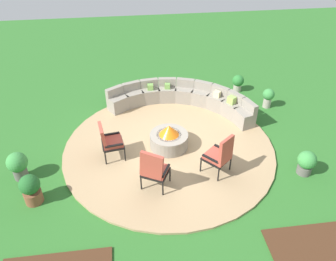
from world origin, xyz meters
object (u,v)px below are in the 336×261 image
Objects in this scene: potted_plant_4 at (306,162)px; potted_plant_0 at (18,165)px; curved_stone_bench at (183,99)px; potted_plant_2 at (268,97)px; lounge_chair_front_left at (109,140)px; potted_plant_1 at (238,82)px; potted_plant_3 at (31,189)px; fire_pit at (169,139)px; lounge_chair_front_right at (154,169)px; lounge_chair_back_left at (220,155)px.

potted_plant_0 is at bearing 173.88° from potted_plant_4.
curved_stone_bench is 6.69× the size of potted_plant_2.
potted_plant_1 is (4.38, 3.10, -0.26)m from lounge_chair_front_left.
potted_plant_3 reaches higher than potted_plant_1.
potted_plant_4 is (3.21, -1.42, 0.03)m from fire_pit.
lounge_chair_back_left is (1.63, 0.32, -0.02)m from lounge_chair_front_right.
lounge_chair_back_left reaches higher than lounge_chair_front_left.
lounge_chair_back_left is 2.17m from potted_plant_4.
potted_plant_1 is 4.31m from potted_plant_4.
curved_stone_bench is at bearing 30.41° from potted_plant_0.
lounge_chair_front_right is at bearing -141.27° from potted_plant_2.
curved_stone_bench is at bearing 40.85° from potted_plant_3.
potted_plant_0 is at bearing -169.85° from fire_pit.
potted_plant_0 is 7.46m from potted_plant_1.
lounge_chair_front_right is 5.52m from potted_plant_1.
lounge_chair_front_left reaches higher than potted_plant_1.
fire_pit is 4.02m from potted_plant_1.
potted_plant_3 reaches higher than potted_plant_0.
potted_plant_3 is 1.17× the size of potted_plant_4.
potted_plant_4 is (6.51, 0.09, -0.05)m from potted_plant_3.
lounge_chair_front_right reaches higher than potted_plant_2.
potted_plant_4 is at bearing -84.62° from potted_plant_1.
fire_pit is 3.62m from potted_plant_3.
potted_plant_0 is 1.15× the size of potted_plant_2.
potted_plant_3 is at bearing -144.30° from potted_plant_1.
potted_plant_1 is at bearing 116.10° from lounge_chair_front_left.
lounge_chair_front_right is at bearing -178.80° from potted_plant_4.
fire_pit reaches higher than potted_plant_1.
curved_stone_bench is at bearing -156.16° from potted_plant_1.
lounge_chair_front_left is 2.16m from potted_plant_3.
fire_pit is 0.93× the size of lounge_chair_back_left.
curved_stone_bench is 3.15m from lounge_chair_front_left.
potted_plant_1 is at bearing 35.70° from potted_plant_3.
lounge_chair_front_right reaches higher than potted_plant_3.
potted_plant_0 is 1.26× the size of potted_plant_1.
potted_plant_1 is at bearing 118.43° from potted_plant_2.
lounge_chair_back_left is (1.08, -1.17, 0.30)m from fire_pit.
potted_plant_1 is at bearing 25.10° from lounge_chair_back_left.
fire_pit is at bearing 156.18° from potted_plant_4.
lounge_chair_front_right is 3.77m from potted_plant_4.
potted_plant_3 is (-2.75, -0.01, -0.24)m from lounge_chair_front_right.
fire_pit is at bearing -134.35° from potted_plant_1.
lounge_chair_back_left is 1.71× the size of potted_plant_2.
lounge_chair_front_left is 0.90× the size of lounge_chair_back_left.
potted_plant_3 is at bearing -139.15° from curved_stone_bench.
potted_plant_0 is (-3.21, 0.83, -0.22)m from lounge_chair_front_right.
potted_plant_0 reaches higher than potted_plant_4.
curved_stone_bench is 7.34× the size of potted_plant_1.
lounge_chair_front_right reaches higher than potted_plant_1.
lounge_chair_back_left is at bearing 4.42° from potted_plant_3.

